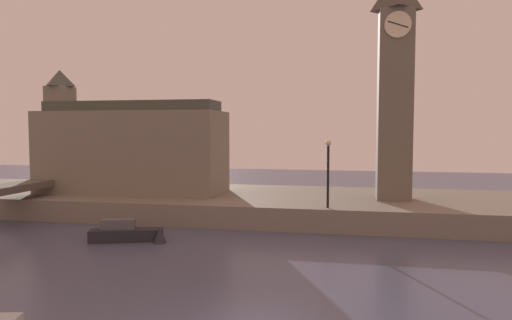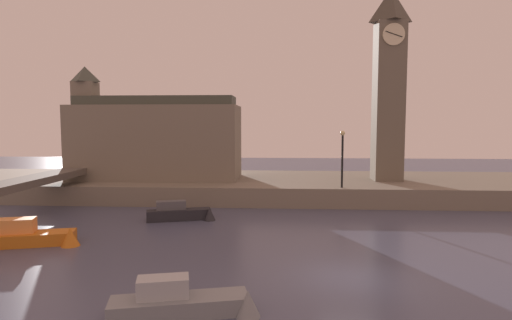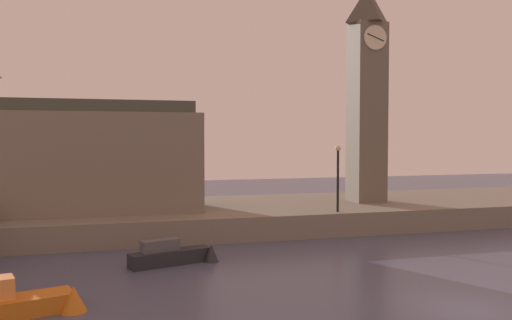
# 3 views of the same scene
# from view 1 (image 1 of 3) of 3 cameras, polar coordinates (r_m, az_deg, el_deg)

# --- Properties ---
(far_embankment) EXTENTS (70.00, 12.00, 1.50)m
(far_embankment) POSITION_cam_1_polar(r_m,az_deg,el_deg) (34.80, 6.48, -5.62)
(far_embankment) COLOR slate
(far_embankment) RESTS_ON ground
(clock_tower) EXTENTS (2.52, 2.56, 15.84)m
(clock_tower) POSITION_cam_1_polar(r_m,az_deg,el_deg) (33.88, 16.83, 9.12)
(clock_tower) COLOR #6B6051
(clock_tower) RESTS_ON far_embankment
(parliament_hall) EXTENTS (14.42, 5.43, 9.74)m
(parliament_hall) POSITION_cam_1_polar(r_m,az_deg,el_deg) (37.72, -15.51, 1.47)
(parliament_hall) COLOR slate
(parliament_hall) RESTS_ON far_embankment
(streetlamp) EXTENTS (0.36, 0.36, 4.26)m
(streetlamp) POSITION_cam_1_polar(r_m,az_deg,el_deg) (29.16, 8.92, -0.75)
(streetlamp) COLOR black
(streetlamp) RESTS_ON far_embankment
(boat_barge_dark) EXTENTS (4.68, 2.12, 1.39)m
(boat_barge_dark) POSITION_cam_1_polar(r_m,az_deg,el_deg) (27.64, -15.23, -8.77)
(boat_barge_dark) COLOR #232328
(boat_barge_dark) RESTS_ON ground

